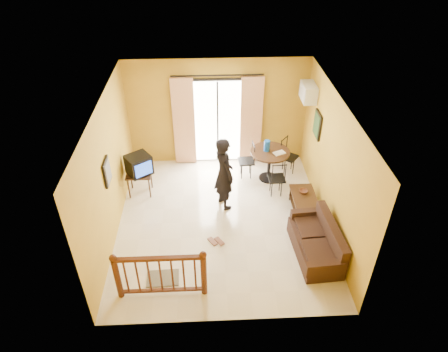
{
  "coord_description": "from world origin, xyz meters",
  "views": [
    {
      "loc": [
        -0.27,
        -6.58,
        5.94
      ],
      "look_at": [
        0.05,
        0.2,
        1.08
      ],
      "focal_mm": 32.0,
      "sensor_mm": 36.0,
      "label": 1
    }
  ],
  "objects_px": {
    "standing_person": "(224,174)",
    "dining_table": "(270,157)",
    "coffee_table": "(304,201)",
    "television": "(139,165)",
    "sofa": "(318,243)"
  },
  "relations": [
    {
      "from": "television",
      "to": "sofa",
      "type": "distance_m",
      "value": 4.34
    },
    {
      "from": "dining_table",
      "to": "sofa",
      "type": "height_order",
      "value": "dining_table"
    },
    {
      "from": "television",
      "to": "dining_table",
      "type": "relative_size",
      "value": 0.71
    },
    {
      "from": "dining_table",
      "to": "standing_person",
      "type": "height_order",
      "value": "standing_person"
    },
    {
      "from": "dining_table",
      "to": "standing_person",
      "type": "xyz_separation_m",
      "value": [
        -1.17,
        -0.99,
        0.24
      ]
    },
    {
      "from": "sofa",
      "to": "standing_person",
      "type": "bearing_deg",
      "value": 133.49
    },
    {
      "from": "sofa",
      "to": "coffee_table",
      "type": "bearing_deg",
      "value": 85.99
    },
    {
      "from": "dining_table",
      "to": "coffee_table",
      "type": "height_order",
      "value": "dining_table"
    },
    {
      "from": "sofa",
      "to": "television",
      "type": "bearing_deg",
      "value": 145.69
    },
    {
      "from": "standing_person",
      "to": "dining_table",
      "type": "bearing_deg",
      "value": -74.03
    },
    {
      "from": "dining_table",
      "to": "coffee_table",
      "type": "distance_m",
      "value": 1.48
    },
    {
      "from": "coffee_table",
      "to": "standing_person",
      "type": "relative_size",
      "value": 0.54
    },
    {
      "from": "television",
      "to": "dining_table",
      "type": "height_order",
      "value": "television"
    },
    {
      "from": "coffee_table",
      "to": "television",
      "type": "bearing_deg",
      "value": 167.02
    },
    {
      "from": "dining_table",
      "to": "standing_person",
      "type": "distance_m",
      "value": 1.55
    }
  ]
}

